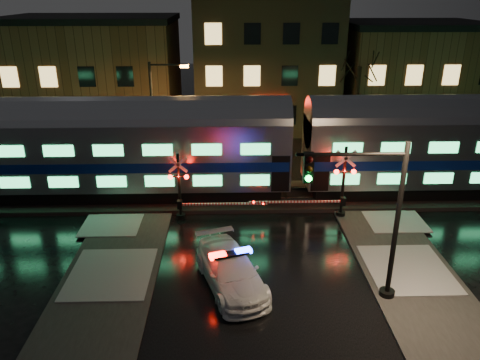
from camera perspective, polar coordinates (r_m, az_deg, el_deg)
The scene contains 13 objects.
ground at distance 23.45m, azimuth 2.00°, elevation -7.28°, with size 120.00×120.00×0.00m, color black.
ballast at distance 27.86m, azimuth 1.39°, elevation -2.01°, with size 90.00×4.20×0.24m, color black.
sidewalk_left at distance 19.10m, azimuth -17.51°, elevation -15.95°, with size 4.00×20.00×0.12m, color #2D2D2D.
sidewalk_right at distance 20.00m, azimuth 22.73°, elevation -14.82°, with size 4.00×20.00×0.12m, color #2D2D2D.
building_left at distance 44.50m, azimuth -17.08°, elevation 12.15°, with size 14.00×10.00×9.00m, color brown.
building_mid at distance 43.39m, azimuth 3.00°, elevation 14.50°, with size 12.00×11.00×11.50m, color brown.
building_right at distance 46.00m, azimuth 19.74°, elevation 11.82°, with size 12.00×10.00×8.50m, color brown.
train at distance 26.94m, azimuth 7.04°, elevation 4.41°, with size 51.00×3.12×5.92m.
police_car at distance 19.74m, azimuth -1.13°, elevation -10.94°, with size 3.51×5.47×1.64m.
crossing_signal_right at distance 25.39m, azimuth 11.67°, elevation -1.17°, with size 5.69×0.65×4.03m.
crossing_signal_left at distance 24.88m, azimuth -6.56°, elevation -1.66°, with size 5.27×0.63×3.73m.
traffic_light at distance 18.25m, azimuth 15.61°, elevation -4.82°, with size 4.25×0.74×6.58m.
streetlight at distance 30.59m, azimuth -10.12°, elevation 8.15°, with size 2.49×0.26×7.44m.
Camera 1 is at (-1.36, -20.37, 11.53)m, focal length 35.00 mm.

